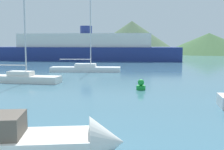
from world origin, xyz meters
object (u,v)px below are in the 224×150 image
object	(u,v)px
ferry_distant	(86,49)
buoy_marker	(141,85)
sailboat_outer	(21,77)
motorboat_near	(13,143)
sailboat_middle	(86,68)

from	to	relation	value
ferry_distant	buoy_marker	size ratio (longest dim) A/B	50.17
ferry_distant	sailboat_outer	bearing A→B (deg)	-87.35
motorboat_near	sailboat_outer	bearing A→B (deg)	101.91
buoy_marker	sailboat_middle	bearing A→B (deg)	125.17
sailboat_middle	buoy_marker	xyz separation A→B (m)	(8.16, -11.58, -0.11)
ferry_distant	buoy_marker	distance (m)	38.12
sailboat_middle	buoy_marker	distance (m)	14.16
sailboat_middle	sailboat_outer	bearing A→B (deg)	-113.71
ferry_distant	motorboat_near	bearing A→B (deg)	-80.35
sailboat_middle	buoy_marker	bearing A→B (deg)	-65.76
motorboat_near	sailboat_middle	world-z (taller)	sailboat_middle
motorboat_near	ferry_distant	world-z (taller)	ferry_distant
motorboat_near	ferry_distant	distance (m)	49.29
motorboat_near	ferry_distant	bearing A→B (deg)	87.47
motorboat_near	sailboat_middle	distance (m)	25.01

